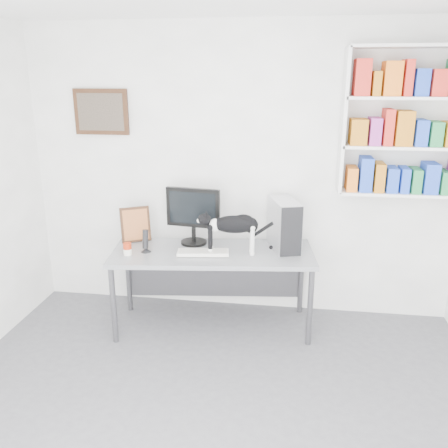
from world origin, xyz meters
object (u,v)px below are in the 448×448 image
Objects in this scene: speaker at (146,241)px; monitor at (193,216)px; bookshelf at (405,122)px; cat at (233,234)px; desk at (213,289)px; leaning_print at (135,224)px; pc_tower at (284,224)px; soup_can at (127,249)px; keyboard at (203,252)px.

monitor is at bearing 42.71° from speaker.
bookshelf reaches higher than cat.
desk is 0.58m from cat.
speaker is 0.62× the size of leaning_print.
pc_tower is at bearing 7.10° from monitor.
cat is at bearing -21.03° from monitor.
desk is at bearing 14.88° from soup_can.
keyboard is 4.19× the size of soup_can.
monitor is at bearing 162.12° from pc_tower.
cat is at bearing -171.90° from pc_tower.
pc_tower is 1.39m from soup_can.
pc_tower is at bearing 12.66° from keyboard.
monitor reaches higher than leaning_print.
speaker is (-0.37, -0.28, -0.16)m from monitor.
cat is at bearing -165.59° from bookshelf.
cat is at bearing -39.92° from leaning_print.
monitor reaches higher than keyboard.
pc_tower is (0.62, 0.18, 0.59)m from desk.
soup_can is at bearing -178.76° from keyboard.
soup_can reaches higher than desk.
monitor is (-1.78, -0.15, -0.84)m from bookshelf.
pc_tower reaches higher than cat.
monitor is 0.39m from keyboard.
soup_can is 0.18× the size of cat.
desk is at bearing 42.11° from keyboard.
desk is 3.98× the size of pc_tower.
bookshelf reaches higher than soup_can.
monitor is at bearing -26.75° from leaning_print.
pc_tower is (0.82, -0.01, -0.04)m from monitor.
bookshelf is 1.32m from pc_tower.
soup_can is (-1.33, -0.37, -0.17)m from pc_tower.
bookshelf is at bearing 12.72° from soup_can.
pc_tower is (0.69, 0.26, 0.21)m from keyboard.
leaning_print is at bearing 151.53° from keyboard.
monitor reaches higher than soup_can.
bookshelf is 1.71m from cat.
desk is at bearing -33.87° from monitor.
bookshelf is 2.42m from speaker.
keyboard is at bearing -165.99° from bookshelf.
bookshelf is 2.12× the size of cat.
monitor is 5.02× the size of soup_can.
leaning_print is at bearing -171.48° from monitor.
cat is at bearing 3.68° from keyboard.
speaker is at bearing 175.41° from pc_tower.
keyboard is (-1.65, -0.41, -1.09)m from bookshelf.
bookshelf reaches higher than keyboard.
keyboard is 1.32× the size of leaning_print.
keyboard is at bearing 9.36° from soup_can.
leaning_print is at bearing 159.92° from cat.
monitor is 1.20× the size of pc_tower.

